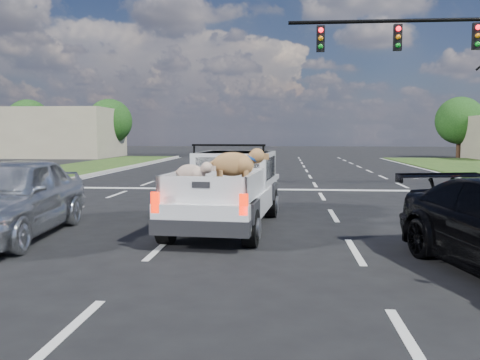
{
  "coord_description": "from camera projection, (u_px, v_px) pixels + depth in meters",
  "views": [
    {
      "loc": [
        0.5,
        -8.93,
        2.06
      ],
      "look_at": [
        -0.46,
        2.0,
        1.07
      ],
      "focal_mm": 38.0,
      "sensor_mm": 36.0,
      "label": 1
    }
  ],
  "objects": [
    {
      "name": "ground",
      "position": [
        256.0,
        250.0,
        9.08
      ],
      "size": [
        160.0,
        160.0,
        0.0
      ],
      "primitive_type": "plane",
      "color": "black",
      "rests_on": "ground"
    },
    {
      "name": "road_markings",
      "position": [
        268.0,
        201.0,
        15.59
      ],
      "size": [
        17.75,
        60.0,
        0.01
      ],
      "color": "silver",
      "rests_on": "ground"
    },
    {
      "name": "traffic_signal",
      "position": [
        470.0,
        61.0,
        18.45
      ],
      "size": [
        9.11,
        0.31,
        7.0
      ],
      "color": "black",
      "rests_on": "ground"
    },
    {
      "name": "building_left",
      "position": [
        60.0,
        133.0,
        46.35
      ],
      "size": [
        10.0,
        8.0,
        4.4
      ],
      "primitive_type": "cube",
      "color": "tan",
      "rests_on": "ground"
    },
    {
      "name": "tree_far_b",
      "position": [
        28.0,
        122.0,
        48.59
      ],
      "size": [
        4.2,
        4.2,
        5.4
      ],
      "color": "#332114",
      "rests_on": "ground"
    },
    {
      "name": "tree_far_c",
      "position": [
        110.0,
        121.0,
        47.89
      ],
      "size": [
        4.2,
        4.2,
        5.4
      ],
      "color": "#332114",
      "rests_on": "ground"
    },
    {
      "name": "tree_far_d",
      "position": [
        460.0,
        121.0,
        45.09
      ],
      "size": [
        4.2,
        4.2,
        5.4
      ],
      "color": "#332114",
      "rests_on": "ground"
    },
    {
      "name": "pickup_truck",
      "position": [
        228.0,
        188.0,
        11.28
      ],
      "size": [
        2.2,
        5.06,
        1.85
      ],
      "rotation": [
        0.0,
        0.0,
        -0.08
      ],
      "color": "black",
      "rests_on": "ground"
    },
    {
      "name": "silver_sedan",
      "position": [
        9.0,
        197.0,
        10.16
      ],
      "size": [
        2.34,
        4.93,
        1.63
      ],
      "primitive_type": "imported",
      "rotation": [
        0.0,
        0.0,
        0.09
      ],
      "color": "silver",
      "rests_on": "ground"
    }
  ]
}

